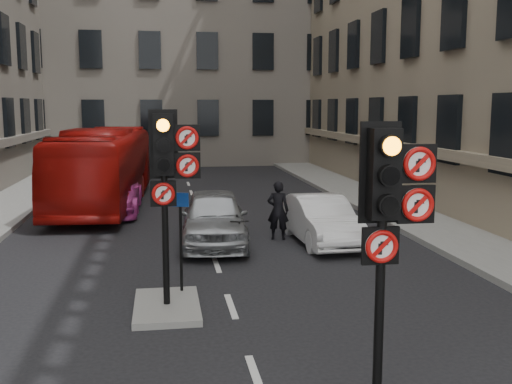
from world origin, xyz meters
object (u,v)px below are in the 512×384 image
object	(u,v)px
motorcyclist	(278,210)
signal_far	(169,165)
car_pink	(112,193)
info_sign	(181,228)
car_silver	(214,217)
bus_red	(104,167)
car_white	(321,220)
signal_near	(390,204)
motorcycle	(238,235)

from	to	relation	value
motorcyclist	signal_far	bearing A→B (deg)	77.31
car_pink	info_sign	world-z (taller)	info_sign
car_silver	motorcyclist	xyz separation A→B (m)	(1.84, 0.33, 0.09)
car_pink	info_sign	xyz separation A→B (m)	(2.09, -9.88, 0.70)
car_silver	bus_red	xyz separation A→B (m)	(-3.50, 6.95, 0.72)
car_silver	car_white	world-z (taller)	car_silver
car_pink	bus_red	distance (m)	1.71
signal_near	signal_far	distance (m)	4.77
car_silver	car_white	distance (m)	2.94
signal_near	motorcycle	world-z (taller)	signal_near
car_silver	motorcycle	bearing A→B (deg)	-61.35
car_silver	info_sign	world-z (taller)	info_sign
car_white	info_sign	world-z (taller)	info_sign
signal_near	car_white	size ratio (longest dim) A/B	0.90
signal_far	motorcycle	size ratio (longest dim) A/B	2.19
signal_far	bus_red	size ratio (longest dim) A/B	0.34
bus_red	motorcyclist	xyz separation A→B (m)	(5.34, -6.63, -0.63)
bus_red	signal_near	bearing A→B (deg)	-69.33
signal_near	car_pink	world-z (taller)	signal_near
car_pink	motorcyclist	world-z (taller)	motorcyclist
signal_far	motorcycle	bearing A→B (deg)	66.41
signal_far	bus_red	xyz separation A→B (m)	(-2.26, 12.10, -1.24)
motorcycle	info_sign	xyz separation A→B (m)	(-1.54, -3.28, 0.90)
car_pink	motorcycle	distance (m)	7.53
car_pink	signal_near	bearing A→B (deg)	-72.16
car_silver	car_white	xyz separation A→B (m)	(2.92, -0.28, -0.10)
car_white	motorcycle	world-z (taller)	car_white
car_white	info_sign	distance (m)	5.76
car_white	signal_far	bearing A→B (deg)	-133.04
car_silver	bus_red	size ratio (longest dim) A/B	0.42
bus_red	car_pink	bearing A→B (deg)	-71.53
car_pink	bus_red	world-z (taller)	bus_red
car_silver	car_pink	distance (m)	6.30
signal_far	motorcycle	distance (m)	4.92
car_pink	motorcycle	bearing A→B (deg)	-60.33
bus_red	car_silver	bearing A→B (deg)	-59.39
car_silver	motorcycle	distance (m)	1.26
car_silver	motorcyclist	world-z (taller)	motorcyclist
signal_far	bus_red	world-z (taller)	signal_far
car_silver	motorcycle	world-z (taller)	car_silver
signal_near	bus_red	bearing A→B (deg)	106.80
motorcycle	info_sign	bearing A→B (deg)	-114.31
signal_near	bus_red	size ratio (longest dim) A/B	0.34
bus_red	motorcyclist	bearing A→B (deg)	-47.26
motorcyclist	car_silver	bearing A→B (deg)	26.75
car_silver	info_sign	bearing A→B (deg)	-99.13
car_white	car_silver	bearing A→B (deg)	172.04
bus_red	motorcycle	world-z (taller)	bus_red
signal_far	car_pink	size ratio (longest dim) A/B	0.75
car_white	car_pink	bearing A→B (deg)	133.94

